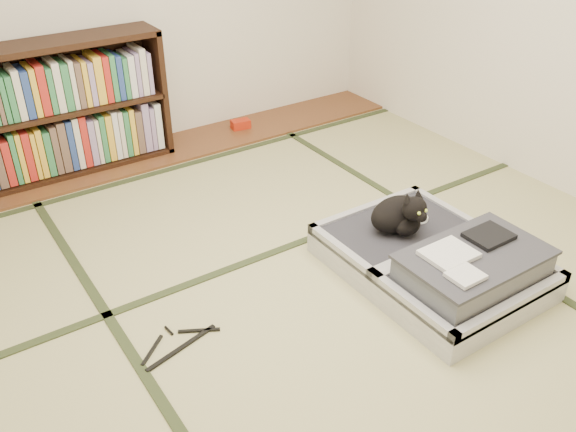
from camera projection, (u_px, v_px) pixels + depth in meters
floor at (317, 288)px, 3.22m from camera, size 4.50×4.50×0.00m
wood_strip at (162, 151)px, 4.63m from camera, size 4.00×0.50×0.02m
red_item at (241, 124)px, 4.97m from camera, size 0.16×0.11×0.07m
room_shell at (326, 1)px, 2.46m from camera, size 4.50×4.50×4.50m
tatami_borders at (267, 244)px, 3.57m from camera, size 4.00×4.50×0.01m
bookcase at (64, 111)px, 4.15m from camera, size 1.41×0.32×0.92m
suitcase at (437, 262)px, 3.22m from camera, size 0.83×1.11×0.33m
cat at (400, 214)px, 3.34m from camera, size 0.37×0.37×0.30m
cable_coil at (419, 218)px, 3.49m from camera, size 0.12×0.12×0.03m
hanger at (179, 344)px, 2.85m from camera, size 0.41×0.24×0.01m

